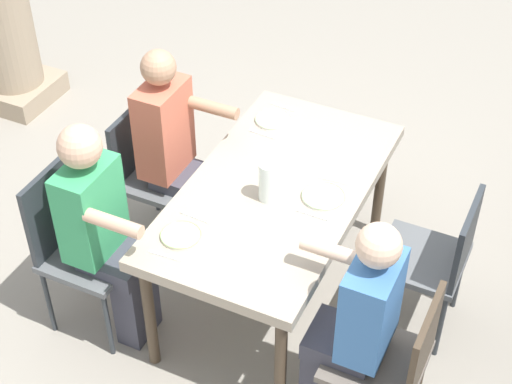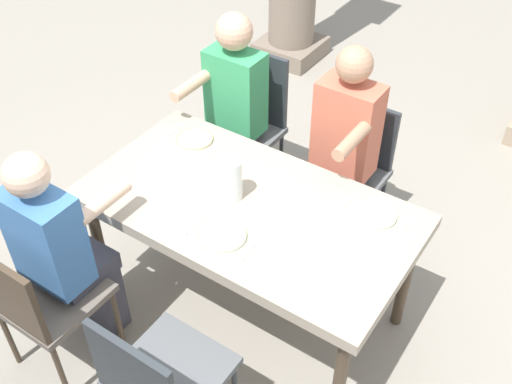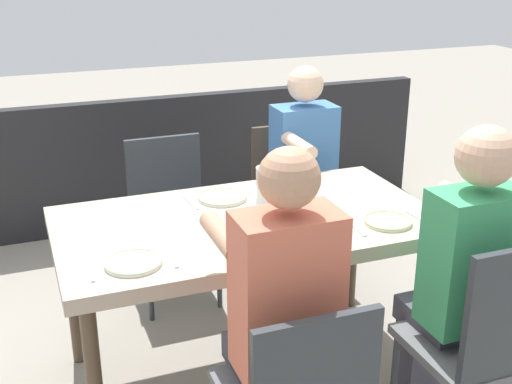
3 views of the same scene
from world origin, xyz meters
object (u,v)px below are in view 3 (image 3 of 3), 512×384
Objects in this scene: chair_west_south at (293,190)px; water_pitcher at (268,194)px; chair_west_north at (488,340)px; diner_woman_green at (278,319)px; plate_1 at (222,197)px; diner_guest_third at (308,175)px; plate_2 at (133,263)px; dining_table at (247,233)px; diner_man_white at (460,278)px; plate_0 at (388,221)px; chair_mid_south at (170,207)px.

water_pitcher reaches higher than chair_west_south.
diner_woman_green reaches higher than chair_west_north.
plate_1 is at bearing -96.71° from diner_woman_green.
plate_2 is at bearing 38.92° from diner_guest_third.
water_pitcher is at bearing -59.77° from chair_west_north.
plate_1 is (0.03, -0.25, 0.08)m from dining_table.
chair_west_south is at bearing -120.32° from water_pitcher.
dining_table is 0.90m from diner_man_white.
diner_woman_green is 0.95m from plate_1.
diner_guest_third is at bearing -127.21° from water_pitcher.
water_pitcher is (0.50, 0.66, 0.19)m from diner_guest_third.
diner_guest_third reaches higher than chair_west_south.
plate_2 is (0.40, -0.43, 0.08)m from diner_woman_green.
chair_west_north is 1.05m from water_pitcher.
diner_man_white is (-0.60, 0.68, 0.01)m from dining_table.
diner_guest_third is at bearing -89.74° from diner_man_white.
plate_0 is at bearing 149.60° from water_pitcher.
plate_1 and plate_2 have the same top height.
diner_woman_green is at bearing -13.81° from chair_west_north.
diner_guest_third is at bearing -118.67° from diner_woman_green.
diner_woman_green is 0.59m from plate_2.
plate_2 is at bearing 25.62° from dining_table.
plate_1 is (0.63, 0.61, 0.26)m from chair_west_south.
chair_mid_south is 0.78m from diner_guest_third.
water_pitcher is (-0.23, 0.86, 0.35)m from chair_mid_south.
plate_2 is at bearing 22.08° from water_pitcher.
diner_man_white is at bearing 115.68° from chair_mid_south.
diner_woman_green is at bearing 61.33° from diner_guest_third.
water_pitcher is at bearing 178.67° from dining_table.
plate_0 is (0.06, -0.61, 0.22)m from chair_west_north.
plate_1 is at bearing -64.25° from water_pitcher.
diner_man_white is 1.33m from diner_guest_third.
diner_woman_green reaches higher than diner_man_white.
diner_woman_green is 6.55× the size of plate_0.
chair_mid_south is at bearing 0.02° from chair_west_south.
diner_man_white is at bearing 160.04° from plate_2.
chair_mid_south is (0.14, -0.86, -0.18)m from dining_table.
diner_man_white is at bearing 124.17° from plate_1.
diner_woman_green is 6.04× the size of water_pitcher.
water_pitcher reaches higher than dining_table.
chair_west_south is at bearing -124.80° from dining_table.
plate_0 is at bearing -147.93° from diner_woman_green.
chair_west_south is 1.06m from water_pitcher.
water_pitcher is (-0.09, 0.00, 0.17)m from dining_table.
plate_0 reaches higher than dining_table.
diner_man_white reaches higher than chair_mid_south.
diner_guest_third is (0.00, 0.20, 0.16)m from chair_west_south.
diner_man_white reaches higher than plate_2.
plate_0 is (-0.67, 1.12, 0.26)m from chair_mid_south.
diner_man_white is at bearing 98.82° from plate_0.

